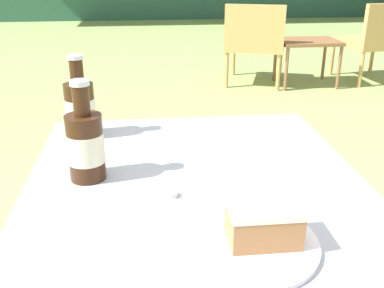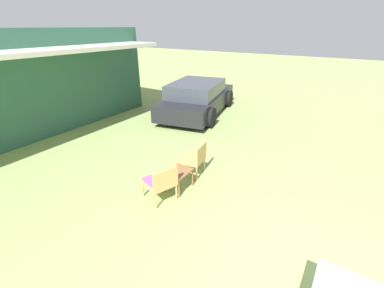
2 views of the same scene
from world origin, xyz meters
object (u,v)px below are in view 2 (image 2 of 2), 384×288
wicker_chair_cushioned (160,181)px  wicker_chair_plain (194,158)px  parked_car (197,98)px  garden_side_table (179,173)px

wicker_chair_cushioned → wicker_chair_plain: size_ratio=1.00×
parked_car → wicker_chair_cushioned: parked_car is taller
wicker_chair_cushioned → wicker_chair_plain: bearing=-162.8°
wicker_chair_cushioned → garden_side_table: size_ratio=1.38×
garden_side_table → parked_car: bearing=27.5°
wicker_chair_cushioned → garden_side_table: (0.48, -0.08, -0.05)m
wicker_chair_cushioned → wicker_chair_plain: 1.16m
parked_car → garden_side_table: bearing=-164.9°
parked_car → wicker_chair_cushioned: size_ratio=6.03×
wicker_chair_cushioned → garden_side_table: bearing=-171.7°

